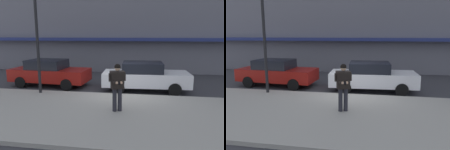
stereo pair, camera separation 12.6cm
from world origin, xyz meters
TOP-DOWN VIEW (x-y plane):
  - ground_plane at (0.00, 0.00)m, footprint 80.00×80.00m
  - sidewalk at (1.00, -2.85)m, footprint 32.00×5.30m
  - curb_paint_line at (1.00, 0.05)m, footprint 28.00×0.12m
  - parked_sedan_near at (-4.53, 1.38)m, footprint 4.62×2.17m
  - parked_sedan_mid at (1.00, 1.07)m, footprint 4.58×2.10m
  - man_texting_on_phone at (0.02, -2.67)m, footprint 0.62×0.65m
  - street_lamp_post at (-4.11, -0.65)m, footprint 0.36×0.36m

SIDE VIEW (x-z plane):
  - ground_plane at x=0.00m, z-range 0.00..0.00m
  - curb_paint_line at x=1.00m, z-range 0.00..0.01m
  - sidewalk at x=1.00m, z-range 0.00..0.14m
  - parked_sedan_near at x=-4.53m, z-range 0.02..1.56m
  - parked_sedan_mid at x=1.00m, z-range 0.02..1.56m
  - man_texting_on_phone at x=0.02m, z-range 0.35..2.15m
  - street_lamp_post at x=-4.11m, z-range 0.70..5.58m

